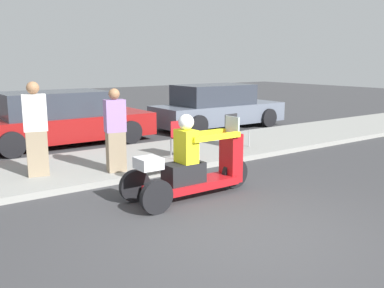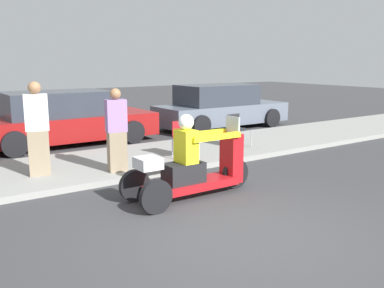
% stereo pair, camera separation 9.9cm
% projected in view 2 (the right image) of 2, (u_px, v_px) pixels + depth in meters
% --- Properties ---
extents(ground_plane, '(60.00, 60.00, 0.00)m').
position_uv_depth(ground_plane, '(248.00, 236.00, 5.68)').
color(ground_plane, '#38383A').
extents(sidewalk_strip, '(28.00, 2.80, 0.12)m').
position_uv_depth(sidewalk_strip, '(107.00, 164.00, 9.39)').
color(sidewalk_strip, gray).
rests_on(sidewalk_strip, ground).
extents(motorcycle_trike, '(2.40, 0.80, 1.44)m').
position_uv_depth(motorcycle_trike, '(193.00, 168.00, 7.21)').
color(motorcycle_trike, black).
rests_on(motorcycle_trike, ground).
extents(spectator_end_of_line, '(0.42, 0.29, 1.65)m').
position_uv_depth(spectator_end_of_line, '(117.00, 132.00, 8.40)').
color(spectator_end_of_line, gray).
rests_on(spectator_end_of_line, sidewalk_strip).
extents(spectator_mid_group, '(0.47, 0.34, 1.79)m').
position_uv_depth(spectator_mid_group, '(37.00, 131.00, 8.10)').
color(spectator_mid_group, gray).
rests_on(spectator_mid_group, sidewalk_strip).
extents(folding_chair_set_back, '(0.51, 0.51, 0.82)m').
position_uv_depth(folding_chair_set_back, '(237.00, 127.00, 10.94)').
color(folding_chair_set_back, '#A5A8AD').
rests_on(folding_chair_set_back, sidewalk_strip).
extents(folding_chair_curbside, '(0.48, 0.48, 0.82)m').
position_uv_depth(folding_chair_curbside, '(183.00, 135.00, 9.71)').
color(folding_chair_curbside, '#A5A8AD').
rests_on(folding_chair_curbside, sidewalk_strip).
extents(parked_car_lot_right, '(4.66, 1.97, 1.49)m').
position_uv_depth(parked_car_lot_right, '(220.00, 108.00, 14.65)').
color(parked_car_lot_right, slate).
rests_on(parked_car_lot_right, ground).
extents(parked_car_lot_center, '(4.86, 2.09, 1.47)m').
position_uv_depth(parked_car_lot_center, '(63.00, 119.00, 11.76)').
color(parked_car_lot_center, maroon).
rests_on(parked_car_lot_center, ground).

